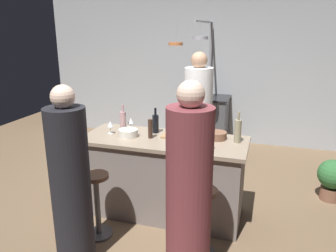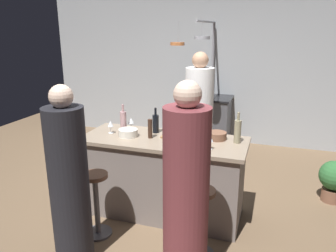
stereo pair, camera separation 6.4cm
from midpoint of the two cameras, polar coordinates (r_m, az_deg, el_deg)
name	(u,v)px [view 2 (the right image)]	position (r m, az deg, el deg)	size (l,w,h in m)	color
ground_plane	(164,212)	(3.98, -0.22, -14.52)	(9.00, 9.00, 0.00)	brown
back_wall	(214,71)	(6.23, 8.19, 9.37)	(6.40, 0.16, 2.60)	#9EA3A8
kitchen_island	(164,176)	(3.77, -0.23, -8.62)	(1.80, 0.72, 0.90)	slate
stove_range	(208,121)	(6.01, 7.18, 0.85)	(0.80, 0.64, 0.89)	#47474C
chef	(199,123)	(4.48, 5.69, 0.43)	(0.37, 0.37, 1.77)	white
bar_stool_right	(200,220)	(3.15, 6.21, -15.76)	(0.28, 0.28, 0.68)	#4C4C51
guest_right	(186,197)	(2.64, 3.80, -12.13)	(0.36, 0.36, 1.71)	brown
bar_stool_left	(96,202)	(3.49, -11.68, -12.59)	(0.28, 0.28, 0.68)	#4C4C51
guest_left	(69,184)	(3.03, -16.03, -9.59)	(0.34, 0.34, 1.63)	black
overhead_pot_rack	(203,58)	(5.47, 6.37, 11.58)	(0.57, 1.34, 2.17)	gray
potted_plant	(334,179)	(4.56, 26.99, -8.07)	(0.36, 0.36, 0.52)	brown
cutting_board	(177,136)	(3.66, 2.08, -1.72)	(0.32, 0.22, 0.02)	#997047
pepper_mill	(150,129)	(3.60, -2.59, -0.47)	(0.05, 0.05, 0.21)	#382319
wine_bottle_white	(238,131)	(3.52, 12.37, -0.85)	(0.07, 0.07, 0.33)	gray
wine_bottle_dark	(156,123)	(3.78, -1.65, 0.47)	(0.07, 0.07, 0.29)	black
wine_bottle_rose	(123,121)	(3.85, -7.20, 0.86)	(0.07, 0.07, 0.32)	#B78C8E
wine_glass_near_left_guest	(210,139)	(3.29, 7.77, -2.26)	(0.07, 0.07, 0.15)	silver
wine_glass_by_chef	(111,124)	(3.81, -9.37, 0.29)	(0.07, 0.07, 0.15)	silver
wine_glass_near_right_guest	(131,121)	(3.91, -5.89, 0.84)	(0.07, 0.07, 0.15)	silver
mixing_bowl_ceramic	(128,133)	(3.68, -6.36, -1.18)	(0.21, 0.21, 0.08)	silver
mixing_bowl_wooden	(217,136)	(3.61, 8.91, -1.66)	(0.21, 0.21, 0.08)	brown
mixing_bowl_blue	(186,145)	(3.33, 3.74, -3.31)	(0.17, 0.17, 0.06)	#334C6B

